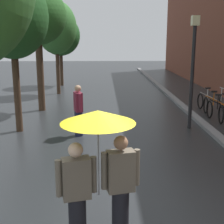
% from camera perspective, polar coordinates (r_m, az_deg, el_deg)
% --- Properties ---
extents(kerb_strip, '(0.30, 36.00, 0.12)m').
position_cam_1_polar(kerb_strip, '(15.06, 12.26, 1.54)').
color(kerb_strip, slate).
rests_on(kerb_strip, ground).
extents(street_tree_1, '(2.27, 2.27, 5.06)m').
position_cam_1_polar(street_tree_1, '(10.58, -17.90, 16.29)').
color(street_tree_1, '#473323').
rests_on(street_tree_1, ground).
extents(street_tree_2, '(2.37, 2.37, 5.19)m').
position_cam_1_polar(street_tree_2, '(13.62, -13.55, 16.71)').
color(street_tree_2, '#473323').
rests_on(street_tree_2, ground).
extents(street_tree_3, '(2.22, 2.22, 5.06)m').
position_cam_1_polar(street_tree_3, '(17.71, -10.19, 14.93)').
color(street_tree_3, '#473323').
rests_on(street_tree_3, ground).
extents(street_tree_4, '(2.55, 2.55, 4.58)m').
position_cam_1_polar(street_tree_4, '(20.99, -9.47, 13.67)').
color(street_tree_4, '#473323').
rests_on(street_tree_4, ground).
extents(parked_bicycle_6, '(1.09, 0.72, 0.96)m').
position_cam_1_polar(parked_bicycle_6, '(12.91, 19.60, 0.57)').
color(parked_bicycle_6, black).
rests_on(parked_bicycle_6, ground).
extents(parked_bicycle_7, '(1.14, 0.79, 0.96)m').
position_cam_1_polar(parked_bicycle_7, '(13.62, 18.90, 1.26)').
color(parked_bicycle_7, black).
rests_on(parked_bicycle_7, ground).
extents(parked_bicycle_8, '(1.11, 0.74, 0.96)m').
position_cam_1_polar(parked_bicycle_8, '(14.49, 17.79, 2.03)').
color(parked_bicycle_8, black).
rests_on(parked_bicycle_8, ground).
extents(couple_under_umbrella, '(1.21, 1.06, 2.08)m').
position_cam_1_polar(couple_under_umbrella, '(4.50, -2.44, -8.75)').
color(couple_under_umbrella, black).
rests_on(couple_under_umbrella, ground).
extents(street_lamp_post, '(0.24, 0.24, 3.78)m').
position_cam_1_polar(street_lamp_post, '(10.81, 14.61, 8.59)').
color(street_lamp_post, black).
rests_on(street_lamp_post, ground).
extents(pedestrian_walking_midground, '(0.33, 0.57, 1.64)m').
position_cam_1_polar(pedestrian_walking_midground, '(9.89, -6.18, 0.31)').
color(pedestrian_walking_midground, '#1E233D').
rests_on(pedestrian_walking_midground, ground).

